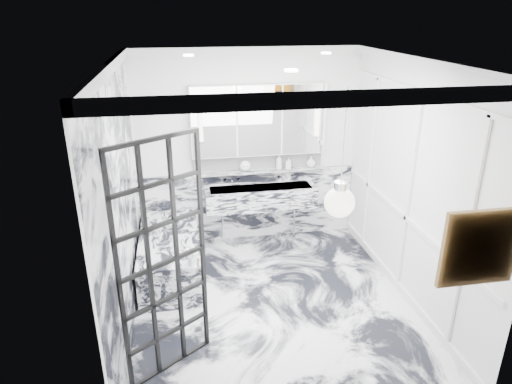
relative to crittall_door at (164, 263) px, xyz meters
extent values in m
plane|color=white|center=(1.18, 0.80, -1.15)|extent=(3.60, 3.60, 0.00)
plane|color=white|center=(1.18, 0.80, 1.65)|extent=(3.60, 3.60, 0.00)
plane|color=white|center=(1.18, 2.60, 0.25)|extent=(3.60, 0.00, 3.60)
plane|color=white|center=(1.18, -1.00, 0.25)|extent=(3.60, 0.00, 3.60)
plane|color=white|center=(-0.42, 0.80, 0.25)|extent=(0.00, 3.60, 3.60)
plane|color=white|center=(2.78, 0.80, 0.25)|extent=(0.00, 3.60, 3.60)
cube|color=white|center=(1.18, 2.58, -0.62)|extent=(3.18, 0.05, 1.05)
cube|color=white|center=(-0.41, 0.80, 0.19)|extent=(0.02, 3.56, 2.68)
cube|color=white|center=(2.76, 0.80, 0.15)|extent=(0.03, 3.40, 2.30)
imported|color=#8C5919|center=(1.62, 2.51, 0.06)|extent=(0.11, 0.11, 0.23)
imported|color=#4C4C51|center=(1.77, 2.51, 0.03)|extent=(0.10, 0.10, 0.17)
imported|color=silver|center=(2.11, 2.51, 0.03)|extent=(0.16, 0.16, 0.17)
sphere|color=white|center=(1.13, 2.51, 0.02)|extent=(0.16, 0.16, 0.16)
cylinder|color=#8C5919|center=(1.65, 2.51, -0.01)|extent=(0.04, 0.04, 0.10)
cylinder|color=silver|center=(0.26, 0.92, -0.54)|extent=(0.08, 0.08, 0.12)
cube|color=#C07E13|center=(2.38, -0.96, 0.45)|extent=(0.52, 0.05, 0.52)
sphere|color=white|center=(1.41, -0.53, 0.72)|extent=(0.24, 0.24, 0.24)
cube|color=silver|center=(1.33, 2.36, -0.42)|extent=(1.60, 0.45, 0.30)
cube|color=silver|center=(1.33, 2.52, -0.08)|extent=(1.90, 0.14, 0.04)
cube|color=white|center=(1.33, 2.58, 0.06)|extent=(1.90, 0.03, 0.23)
cube|color=white|center=(1.33, 2.53, 0.67)|extent=(1.90, 0.16, 1.00)
cylinder|color=white|center=(0.51, 2.43, 0.63)|extent=(0.07, 0.07, 0.40)
cylinder|color=white|center=(2.15, 2.43, 0.63)|extent=(0.07, 0.07, 0.40)
cube|color=silver|center=(0.00, 1.70, -0.87)|extent=(0.75, 1.65, 0.55)
camera|label=1|loc=(0.20, -3.63, 2.12)|focal=32.00mm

